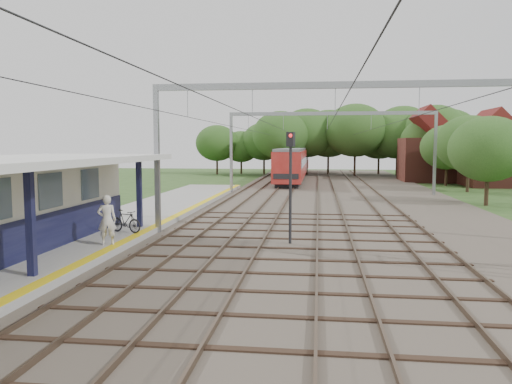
{
  "coord_description": "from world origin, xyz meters",
  "views": [
    {
      "loc": [
        2.49,
        -7.57,
        4.22
      ],
      "look_at": [
        -0.95,
        19.92,
        1.6
      ],
      "focal_mm": 35.0,
      "sensor_mm": 36.0,
      "label": 1
    }
  ],
  "objects_px": {
    "bicycle": "(126,221)",
    "signal_post": "(291,172)",
    "train": "(295,162)",
    "person": "(107,220)"
  },
  "relations": [
    {
      "from": "bicycle",
      "to": "signal_post",
      "type": "bearing_deg",
      "value": -72.34
    },
    {
      "from": "person",
      "to": "train",
      "type": "distance_m",
      "value": 46.14
    },
    {
      "from": "train",
      "to": "signal_post",
      "type": "relative_size",
      "value": 7.44
    },
    {
      "from": "bicycle",
      "to": "signal_post",
      "type": "distance_m",
      "value": 7.65
    },
    {
      "from": "bicycle",
      "to": "signal_post",
      "type": "relative_size",
      "value": 0.35
    },
    {
      "from": "person",
      "to": "bicycle",
      "type": "bearing_deg",
      "value": -103.32
    },
    {
      "from": "bicycle",
      "to": "train",
      "type": "relative_size",
      "value": 0.05
    },
    {
      "from": "train",
      "to": "signal_post",
      "type": "bearing_deg",
      "value": -87.56
    },
    {
      "from": "train",
      "to": "person",
      "type": "bearing_deg",
      "value": -96.35
    },
    {
      "from": "person",
      "to": "train",
      "type": "xyz_separation_m",
      "value": [
        5.1,
        45.85,
        0.75
      ]
    }
  ]
}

